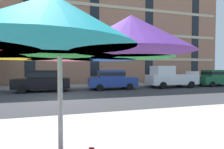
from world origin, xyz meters
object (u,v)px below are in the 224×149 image
(pickup_white, at_px, (170,77))
(sedan_green, at_px, (215,77))
(sedan_blue, at_px, (112,79))
(sedan_black, at_px, (43,80))
(patio_umbrella, at_px, (60,41))

(pickup_white, xyz_separation_m, sedan_green, (5.78, -0.00, -0.08))
(sedan_blue, distance_m, pickup_white, 6.09)
(sedan_black, xyz_separation_m, pickup_white, (12.05, 0.00, 0.08))
(pickup_white, xyz_separation_m, patio_umbrella, (-10.13, -12.70, 1.24))
(sedan_black, relative_size, patio_umbrella, 1.42)
(pickup_white, bearing_deg, sedan_blue, -180.00)
(sedan_green, xyz_separation_m, patio_umbrella, (-15.91, -12.70, 1.32))
(sedan_black, distance_m, patio_umbrella, 12.91)
(sedan_black, height_order, sedan_green, same)
(sedan_blue, distance_m, patio_umbrella, 13.39)
(sedan_blue, bearing_deg, sedan_black, 180.00)
(sedan_black, xyz_separation_m, patio_umbrella, (1.92, -12.70, 1.32))
(patio_umbrella, bearing_deg, sedan_black, 98.59)
(sedan_green, bearing_deg, sedan_blue, 180.00)
(sedan_blue, xyz_separation_m, sedan_green, (11.88, 0.00, 0.00))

